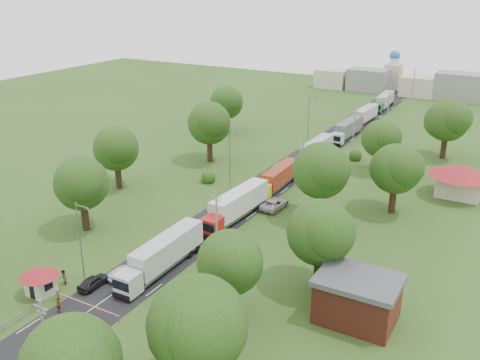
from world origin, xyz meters
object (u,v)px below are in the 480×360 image
Objects in this scene: car_lane_front at (94,282)px; pedestrian_near at (59,305)px; guard_booth at (40,278)px; car_lane_mid at (126,273)px; info_sign at (329,150)px; boom_barrier at (78,301)px; truck_0 at (163,255)px.

car_lane_front is 5.72m from pedestrian_near.
car_lane_mid is at bearing 50.50° from guard_booth.
pedestrian_near is at bearing -97.24° from info_sign.
truck_0 reaches higher than boom_barrier.
truck_0 is 3.35× the size of car_lane_mid.
truck_0 is at bearing -123.21° from car_lane_front.
truck_0 is 4.85m from car_lane_mid.
boom_barrier is 5.98m from guard_booth.
car_lane_front is at bearing -98.34° from info_sign.
info_sign is 56.58m from car_lane_front.
truck_0 reaches higher than car_lane_mid.
boom_barrier is 11.69m from truck_0.
pedestrian_near reaches higher than boom_barrier.
guard_booth is 61.27m from info_sign.
guard_booth is 6.02m from car_lane_front.
info_sign is 48.95m from truck_0.
car_lane_front is 2.35× the size of pedestrian_near.
boom_barrier is 5.14× the size of pedestrian_near.
info_sign is at bearing 86.79° from pedestrian_near.
info_sign is 0.27× the size of truck_0.
pedestrian_near reaches higher than car_lane_front.
pedestrian_near is at bearing 94.61° from car_lane_front.
car_lane_front is at bearing 66.49° from car_lane_mid.
truck_0 reaches higher than guard_booth.
truck_0 is (3.18, 11.17, 1.34)m from boom_barrier.
boom_barrier is at bearing 93.84° from car_lane_mid.
info_sign reaches higher than car_lane_mid.
info_sign is 2.28× the size of pedestrian_near.
pedestrian_near is (-1.63, -9.16, 0.15)m from car_lane_mid.
truck_0 is 3.60× the size of car_lane_front.
car_lane_mid is at bearing -96.74° from info_sign.
boom_barrier is 2.10× the size of guard_booth.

